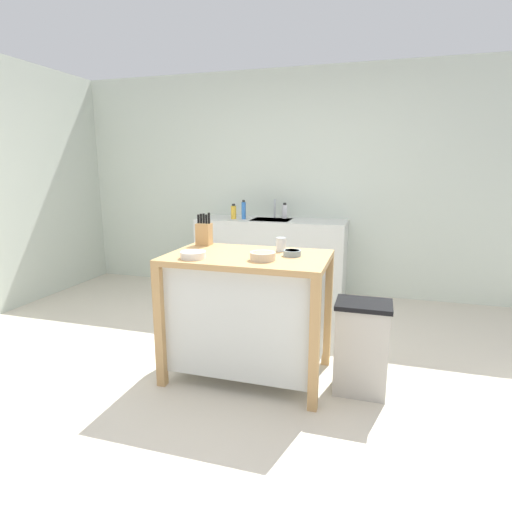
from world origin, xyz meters
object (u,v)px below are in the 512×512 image
Objects in this scene: bottle_spray_cleaner at (285,211)px; kitchen_island at (248,309)px; bowl_ceramic_wide at (263,256)px; bowl_ceramic_small at (292,253)px; sink_faucet at (275,209)px; bottle_hand_soap at (234,212)px; knife_block at (204,233)px; drinking_cup at (281,244)px; trash_bin at (361,347)px; bowl_stoneware_deep at (193,255)px; bottle_dish_soap at (244,210)px.

kitchen_island is at bearing -84.38° from bottle_spray_cleaner.
bowl_ceramic_wide is 0.24m from bowl_ceramic_small.
sink_faucet reaches higher than bottle_hand_soap.
bowl_ceramic_wide is (0.58, -0.38, -0.06)m from knife_block.
knife_block is 1.51× the size of bowl_ceramic_wide.
bottle_hand_soap is (-0.76, 1.83, 0.48)m from kitchen_island.
drinking_cup reaches higher than bowl_ceramic_wide.
bowl_ceramic_wide is 2.19m from bottle_spray_cleaner.
bowl_stoneware_deep is at bearing -169.41° from trash_bin.
drinking_cup is at bearing -78.01° from bottle_spray_cleaner.
drinking_cup is at bearing -74.58° from sink_faucet.
drinking_cup reaches higher than bowl_ceramic_small.
bottle_hand_soap reaches higher than bowl_stoneware_deep.
bowl_ceramic_small is at bearing -51.77° from drinking_cup.
bowl_ceramic_small reaches higher than kitchen_island.
knife_block reaches higher than drinking_cup.
trash_bin is (0.65, 0.12, -0.61)m from bowl_ceramic_wide.
trash_bin is (1.23, -0.26, -0.67)m from knife_block.
bottle_dish_soap is (-0.64, 1.84, 0.51)m from kitchen_island.
kitchen_island is 0.70m from knife_block.
drinking_cup is at bearing 38.55° from bowl_stoneware_deep.
drinking_cup is 0.16× the size of trash_bin.
bottle_spray_cleaner is at bearing 20.17° from bottle_hand_soap.
kitchen_island is at bearing 179.73° from trash_bin.
trash_bin is 2.88× the size of bottle_dish_soap.
sink_faucet is at bearing 118.55° from trash_bin.
drinking_cup is at bearing -63.29° from bottle_dish_soap.
bowl_ceramic_small is at bearing -15.32° from knife_block.
knife_block is at bearing 104.77° from bowl_stoneware_deep.
sink_faucet is (-0.01, 2.27, 0.09)m from bowl_stoneware_deep.
drinking_cup is 0.90m from trash_bin.
kitchen_island is 6.39× the size of bottle_hand_soap.
bowl_ceramic_wide is 2.16m from bottle_hand_soap.
kitchen_island is 0.57m from bowl_stoneware_deep.
bottle_hand_soap is at bearing 120.79° from bowl_ceramic_small.
bottle_dish_soap is (-1.44, 1.85, 0.69)m from trash_bin.
bowl_ceramic_small is 0.55× the size of sink_faucet.
bowl_ceramic_wide is 0.77× the size of bottle_dish_soap.
bowl_ceramic_wide reaches higher than trash_bin.
knife_block is 0.48m from bowl_stoneware_deep.
bowl_ceramic_small is 0.19× the size of trash_bin.
bowl_ceramic_small is (0.30, 0.05, 0.42)m from kitchen_island.
bottle_dish_soap is at bearing 117.73° from bowl_ceramic_small.
knife_block is 1.80m from bottle_spray_cleaner.
bowl_ceramic_wide is at bearing -33.15° from knife_block.
knife_block reaches higher than bottle_dish_soap.
bottle_dish_soap is at bearing 6.08° from bottle_hand_soap.
bowl_ceramic_small is 0.78m from trash_bin.
kitchen_island is 6.62× the size of bowl_ceramic_wide.
sink_faucet reaches higher than bottle_spray_cleaner.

